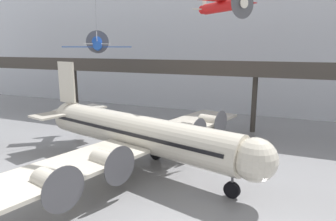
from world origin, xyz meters
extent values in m
cube|color=silver|center=(0.00, 38.98, 13.18)|extent=(140.00, 3.00, 26.37)
cube|color=#38332D|center=(0.00, 25.99, 8.24)|extent=(110.00, 3.20, 0.90)
cube|color=#38332D|center=(0.00, 24.45, 9.24)|extent=(110.00, 0.12, 1.10)
cylinder|color=#38332D|center=(-30.25, 26.95, 3.90)|extent=(0.70, 0.70, 7.79)
cylinder|color=#38332D|center=(0.00, 26.95, 3.90)|extent=(0.70, 0.70, 7.79)
cylinder|color=beige|center=(-8.88, 9.66, 3.54)|extent=(22.01, 8.81, 3.34)
sphere|color=beige|center=(2.61, 6.64, 3.54)|extent=(3.28, 3.28, 3.28)
cone|color=beige|center=(-20.53, 12.73, 3.79)|extent=(4.99, 4.08, 3.08)
cube|color=black|center=(-8.88, 9.66, 3.87)|extent=(20.55, 8.48, 0.30)
cube|color=beige|center=(-5.93, 17.85, 2.78)|extent=(8.48, 14.83, 0.28)
cube|color=beige|center=(-10.35, 1.09, 2.78)|extent=(8.48, 14.83, 0.28)
cylinder|color=beige|center=(-5.24, 14.49, 2.83)|extent=(2.87, 2.20, 1.61)
cylinder|color=#4C4C51|center=(-3.89, 14.13, 2.83)|extent=(0.83, 2.96, 3.05)
cylinder|color=beige|center=(-4.03, 19.09, 2.83)|extent=(2.87, 2.20, 1.61)
cylinder|color=#4C4C51|center=(-2.68, 18.73, 2.83)|extent=(0.83, 2.96, 3.05)
cylinder|color=beige|center=(-8.09, 3.68, 2.83)|extent=(2.87, 2.20, 1.61)
cylinder|color=#4C4C51|center=(-6.73, 3.32, 2.83)|extent=(0.83, 2.96, 3.05)
cylinder|color=beige|center=(-9.30, -0.92, 2.83)|extent=(2.87, 2.20, 1.61)
cylinder|color=#4C4C51|center=(-7.95, -1.28, 2.83)|extent=(0.83, 2.96, 3.05)
cube|color=beige|center=(-19.24, 12.39, 7.55)|extent=(2.76, 0.91, 4.68)
cube|color=beige|center=(-18.92, 12.31, 4.21)|extent=(4.92, 9.12, 0.20)
cylinder|color=#4C4C51|center=(0.96, 7.07, 1.26)|extent=(0.20, 0.20, 1.21)
cylinder|color=black|center=(0.96, 7.07, 0.65)|extent=(1.35, 0.70, 1.30)
cylinder|color=#4C4C51|center=(-7.95, 12.19, 1.26)|extent=(0.20, 0.20, 1.21)
cylinder|color=black|center=(-7.95, 12.19, 0.65)|extent=(1.35, 0.70, 1.30)
cylinder|color=#4C4C51|center=(-9.31, 7.01, 1.26)|extent=(0.20, 0.20, 1.21)
cylinder|color=black|center=(-9.31, 7.01, 0.65)|extent=(1.35, 0.70, 1.30)
cylinder|color=red|center=(-3.26, 19.61, 15.89)|extent=(5.29, 4.36, 1.22)
cone|color=silver|center=(-0.85, 17.83, 15.87)|extent=(1.39, 1.42, 1.06)
cylinder|color=#4C4C51|center=(-0.69, 17.71, 15.87)|extent=(1.87, 2.49, 3.08)
cone|color=red|center=(-5.49, 21.27, 15.90)|extent=(1.83, 1.72, 1.02)
cube|color=red|center=(-2.98, 19.41, 16.45)|extent=(6.26, 7.76, 0.10)
cube|color=silver|center=(-5.77, 21.48, 16.60)|extent=(0.59, 0.46, 1.42)
cube|color=silver|center=(-5.77, 21.48, 15.89)|extent=(2.39, 2.88, 0.06)
cylinder|color=#1E4CAD|center=(-18.76, 17.95, 11.89)|extent=(4.31, 5.42, 1.76)
cone|color=white|center=(-20.49, 20.40, 12.19)|extent=(1.42, 1.39, 1.07)
cylinder|color=#4C4C51|center=(-20.61, 20.57, 12.21)|extent=(2.54, 1.81, 3.08)
cone|color=#1E4CAD|center=(-17.15, 15.67, 11.61)|extent=(1.76, 1.91, 1.16)
cube|color=#1E4CAD|center=(-18.96, 18.23, 11.53)|extent=(7.86, 6.12, 0.10)
cube|color=white|center=(-16.95, 15.39, 12.60)|extent=(0.45, 0.60, 1.42)
cube|color=white|center=(-16.95, 15.39, 11.89)|extent=(2.92, 2.34, 0.06)
cylinder|color=slate|center=(-18.76, 17.95, 16.69)|extent=(0.04, 0.04, 8.42)
camera|label=1|loc=(4.66, -14.61, 11.51)|focal=32.00mm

